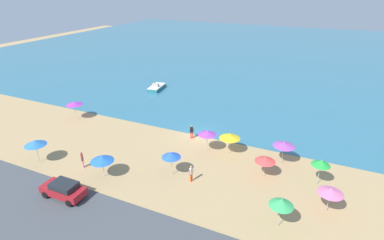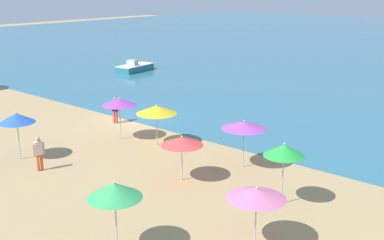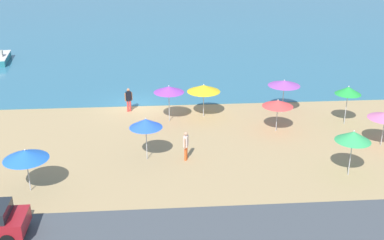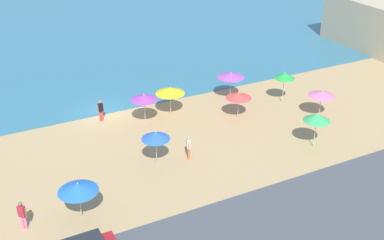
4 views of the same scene
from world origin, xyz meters
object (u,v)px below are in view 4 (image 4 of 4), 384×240
object	(u,v)px
beach_umbrella_10	(317,117)
bather_2	(101,110)
beach_umbrella_0	(156,135)
bather_0	(22,214)
beach_umbrella_7	(322,94)
bather_1	(188,146)
beach_umbrella_9	(78,187)
beach_umbrella_4	(231,75)
beach_umbrella_2	(144,97)
beach_umbrella_6	(239,96)
beach_umbrella_5	(170,91)
beach_umbrella_3	(285,76)

from	to	relation	value
beach_umbrella_10	bather_2	world-z (taller)	beach_umbrella_10
beach_umbrella_0	bather_0	bearing A→B (deg)	-163.40
beach_umbrella_7	bather_1	bearing A→B (deg)	-175.41
beach_umbrella_9	bather_2	xyz separation A→B (m)	(4.49, 10.74, -1.04)
bather_0	beach_umbrella_4	bearing A→B (deg)	26.77
bather_1	beach_umbrella_2	bearing A→B (deg)	97.29
beach_umbrella_4	bather_0	size ratio (longest dim) A/B	1.39
beach_umbrella_9	bather_0	xyz separation A→B (m)	(-3.01, 0.40, -1.02)
beach_umbrella_6	beach_umbrella_10	xyz separation A→B (m)	(2.47, -6.12, 0.36)
beach_umbrella_0	beach_umbrella_10	distance (m)	11.12
beach_umbrella_0	beach_umbrella_9	bearing A→B (deg)	-152.56
beach_umbrella_0	bather_1	size ratio (longest dim) A/B	1.47
bather_2	beach_umbrella_5	bearing A→B (deg)	-15.11
beach_umbrella_5	beach_umbrella_7	distance (m)	11.70
beach_umbrella_2	beach_umbrella_4	size ratio (longest dim) A/B	1.04
beach_umbrella_7	beach_umbrella_10	world-z (taller)	beach_umbrella_10
beach_umbrella_6	beach_umbrella_5	bearing A→B (deg)	147.27
beach_umbrella_5	bather_1	size ratio (longest dim) A/B	1.37
beach_umbrella_3	bather_1	xyz separation A→B (m)	(-10.96, -4.45, -1.41)
beach_umbrella_2	beach_umbrella_6	world-z (taller)	beach_umbrella_2
beach_umbrella_0	bather_2	distance (m)	7.92
beach_umbrella_3	beach_umbrella_5	bearing A→B (deg)	167.43
beach_umbrella_4	beach_umbrella_9	xyz separation A→B (m)	(-15.39, -9.68, -0.19)
bather_2	beach_umbrella_3	bearing A→B (deg)	-13.49
beach_umbrella_9	bather_2	world-z (taller)	beach_umbrella_9
beach_umbrella_6	beach_umbrella_9	size ratio (longest dim) A/B	0.94
beach_umbrella_0	beach_umbrella_9	distance (m)	6.60
bather_2	beach_umbrella_6	bearing A→B (deg)	-23.84
beach_umbrella_7	beach_umbrella_9	distance (m)	20.35
beach_umbrella_2	beach_umbrella_4	world-z (taller)	beach_umbrella_2
beach_umbrella_0	beach_umbrella_3	xyz separation A→B (m)	(13.18, 4.21, 0.15)
beach_umbrella_3	beach_umbrella_5	world-z (taller)	beach_umbrella_3
beach_umbrella_10	beach_umbrella_3	bearing A→B (deg)	70.94
beach_umbrella_2	beach_umbrella_5	size ratio (longest dim) A/B	1.07
bather_0	beach_umbrella_3	bearing A→B (deg)	17.27
beach_umbrella_0	beach_umbrella_2	size ratio (longest dim) A/B	1.00
beach_umbrella_7	bather_0	size ratio (longest dim) A/B	1.26
beach_umbrella_7	beach_umbrella_10	xyz separation A→B (m)	(-3.36, -3.42, 0.31)
beach_umbrella_5	bather_1	distance (m)	6.82
beach_umbrella_0	bather_2	size ratio (longest dim) A/B	1.48
beach_umbrella_9	bather_0	distance (m)	3.20
beach_umbrella_9	beach_umbrella_0	bearing A→B (deg)	27.44
beach_umbrella_2	beach_umbrella_4	bearing A→B (deg)	6.87
beach_umbrella_10	bather_2	bearing A→B (deg)	139.44
beach_umbrella_0	bather_2	xyz separation A→B (m)	(-1.36, 7.70, -1.26)
beach_umbrella_0	beach_umbrella_4	size ratio (longest dim) A/B	1.04
beach_umbrella_5	beach_umbrella_10	size ratio (longest dim) A/B	0.91
beach_umbrella_3	bather_0	bearing A→B (deg)	-162.73
beach_umbrella_9	bather_1	world-z (taller)	beach_umbrella_9
beach_umbrella_7	beach_umbrella_9	bearing A→B (deg)	-169.35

